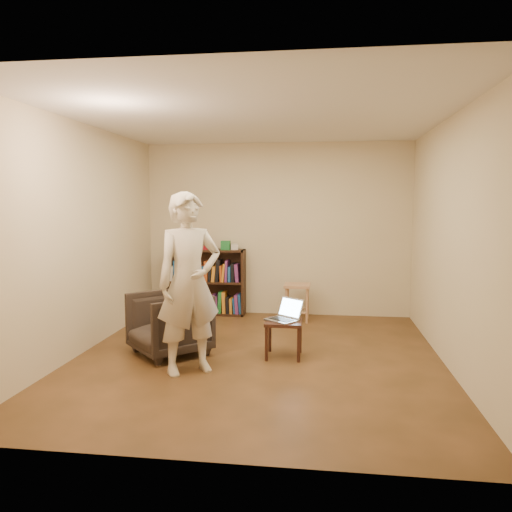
# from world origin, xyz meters

# --- Properties ---
(floor) EXTENTS (4.50, 4.50, 0.00)m
(floor) POSITION_xyz_m (0.00, 0.00, 0.00)
(floor) COLOR #3F2B14
(floor) RESTS_ON ground
(ceiling) EXTENTS (4.50, 4.50, 0.00)m
(ceiling) POSITION_xyz_m (0.00, 0.00, 2.60)
(ceiling) COLOR silver
(ceiling) RESTS_ON wall_back
(wall_back) EXTENTS (4.00, 0.00, 4.00)m
(wall_back) POSITION_xyz_m (0.00, 2.25, 1.30)
(wall_back) COLOR beige
(wall_back) RESTS_ON floor
(wall_left) EXTENTS (0.00, 4.50, 4.50)m
(wall_left) POSITION_xyz_m (-2.00, 0.00, 1.30)
(wall_left) COLOR beige
(wall_left) RESTS_ON floor
(wall_right) EXTENTS (0.00, 4.50, 4.50)m
(wall_right) POSITION_xyz_m (2.00, 0.00, 1.30)
(wall_right) COLOR beige
(wall_right) RESTS_ON floor
(bookshelf) EXTENTS (1.20, 0.30, 1.00)m
(bookshelf) POSITION_xyz_m (-1.07, 2.09, 0.44)
(bookshelf) COLOR black
(bookshelf) RESTS_ON floor
(box_yellow) EXTENTS (0.26, 0.21, 0.19)m
(box_yellow) POSITION_xyz_m (-1.41, 2.10, 1.09)
(box_yellow) COLOR orange
(box_yellow) RESTS_ON bookshelf
(red_cloth) EXTENTS (0.32, 0.26, 0.10)m
(red_cloth) POSITION_xyz_m (-1.17, 2.10, 1.05)
(red_cloth) COLOR maroon
(red_cloth) RESTS_ON bookshelf
(box_green) EXTENTS (0.14, 0.14, 0.13)m
(box_green) POSITION_xyz_m (-0.76, 2.07, 1.07)
(box_green) COLOR #1E7232
(box_green) RESTS_ON bookshelf
(box_white) EXTENTS (0.13, 0.13, 0.09)m
(box_white) POSITION_xyz_m (-0.63, 2.09, 1.04)
(box_white) COLOR beige
(box_white) RESTS_ON bookshelf
(stool) EXTENTS (0.37, 0.37, 0.54)m
(stool) POSITION_xyz_m (0.34, 1.82, 0.43)
(stool) COLOR #B17C56
(stool) RESTS_ON floor
(armchair) EXTENTS (1.08, 1.08, 0.70)m
(armchair) POSITION_xyz_m (-1.01, 0.02, 0.35)
(armchair) COLOR #302720
(armchair) RESTS_ON floor
(side_table) EXTENTS (0.40, 0.40, 0.41)m
(side_table) POSITION_xyz_m (0.28, 0.09, 0.34)
(side_table) COLOR black
(side_table) RESTS_ON floor
(laptop) EXTENTS (0.45, 0.45, 0.23)m
(laptop) POSITION_xyz_m (0.29, 0.12, 0.46)
(laptop) COLOR #A9A9AD
(laptop) RESTS_ON side_table
(person) EXTENTS (0.79, 0.74, 1.81)m
(person) POSITION_xyz_m (-0.61, -0.53, 0.91)
(person) COLOR beige
(person) RESTS_ON floor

